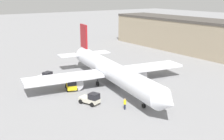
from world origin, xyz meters
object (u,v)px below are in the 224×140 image
at_px(airplane, 110,70).
at_px(ground_crew_worker, 125,104).
at_px(pushback_tug, 46,77).
at_px(baggage_tug, 91,99).
at_px(belt_loader_truck, 71,84).

xyz_separation_m(airplane, ground_crew_worker, (10.81, -4.72, -2.00)).
distance_m(airplane, ground_crew_worker, 11.96).
bearing_deg(airplane, pushback_tug, -125.68).
bearing_deg(pushback_tug, baggage_tug, -20.51).
height_order(baggage_tug, pushback_tug, pushback_tug).
height_order(airplane, pushback_tug, airplane).
bearing_deg(baggage_tug, belt_loader_truck, 156.27).
bearing_deg(baggage_tug, airplane, 108.53).
distance_m(baggage_tug, belt_loader_truck, 7.86).
xyz_separation_m(ground_crew_worker, belt_loader_truck, (-12.54, -2.53, 0.14)).
distance_m(ground_crew_worker, pushback_tug, 20.49).
xyz_separation_m(ground_crew_worker, pushback_tug, (-20.01, -4.40, -0.00)).
distance_m(belt_loader_truck, pushback_tug, 7.71).
height_order(airplane, baggage_tug, airplane).
relative_size(ground_crew_worker, pushback_tug, 0.52).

